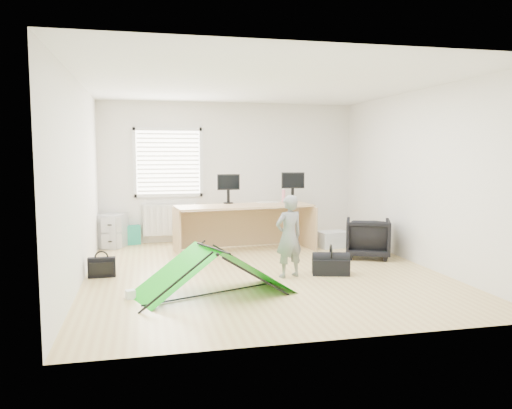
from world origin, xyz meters
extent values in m
plane|color=tan|center=(0.00, 0.00, 0.00)|extent=(5.50, 5.50, 0.00)
cube|color=silver|center=(0.00, 2.75, 1.35)|extent=(5.00, 0.02, 2.70)
cube|color=silver|center=(-1.20, 2.71, 1.55)|extent=(1.20, 0.06, 1.20)
cube|color=silver|center=(-1.20, 2.67, 0.45)|extent=(1.00, 0.12, 0.60)
cube|color=tan|center=(0.05, 1.58, 0.41)|extent=(2.46, 1.00, 0.82)
cube|color=#ACADB1|center=(-2.25, 2.44, 0.31)|extent=(0.58, 0.64, 0.62)
cube|color=black|center=(-0.18, 1.92, 1.01)|extent=(0.41, 0.10, 0.39)
cube|color=black|center=(1.04, 1.92, 1.02)|extent=(0.43, 0.14, 0.41)
cube|color=beige|center=(0.56, 1.90, 0.83)|extent=(0.39, 0.14, 0.02)
cylinder|color=#D47686|center=(0.87, 1.93, 0.93)|extent=(0.07, 0.07, 0.23)
imported|color=black|center=(1.94, 0.59, 0.33)|extent=(0.93, 0.94, 0.65)
imported|color=slate|center=(0.30, -0.38, 0.58)|extent=(0.48, 0.39, 1.15)
cube|color=silver|center=(1.70, 1.56, 0.15)|extent=(0.58, 0.46, 0.29)
cube|color=#1F9576|center=(-1.91, 2.63, 0.18)|extent=(0.33, 0.20, 0.37)
cube|color=black|center=(-2.26, 0.17, 0.14)|extent=(0.38, 0.12, 0.28)
cube|color=silver|center=(-1.85, -0.98, 0.05)|extent=(0.13, 0.13, 0.10)
cube|color=black|center=(0.92, -0.37, 0.11)|extent=(0.57, 0.40, 0.23)
camera|label=1|loc=(-1.65, -6.97, 1.74)|focal=35.00mm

